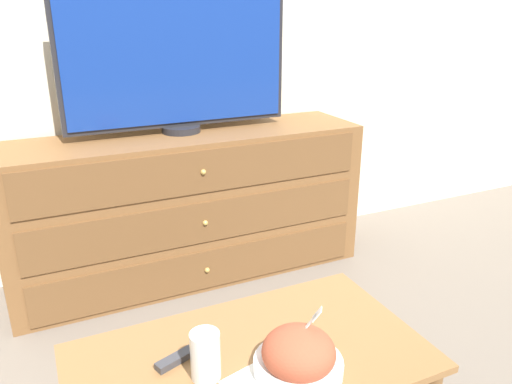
# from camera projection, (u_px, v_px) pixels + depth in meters

# --- Properties ---
(ground_plane) EXTENTS (12.00, 12.00, 0.00)m
(ground_plane) POSITION_uv_depth(u_px,v_px,m) (175.00, 252.00, 2.74)
(ground_plane) COLOR #70665B
(dresser) EXTENTS (1.67, 0.45, 0.72)m
(dresser) POSITION_uv_depth(u_px,v_px,m) (190.00, 206.00, 2.41)
(dresser) COLOR brown
(dresser) RESTS_ON ground_plane
(tv) EXTENTS (1.04, 0.18, 0.62)m
(tv) POSITION_uv_depth(u_px,v_px,m) (177.00, 62.00, 2.22)
(tv) COLOR #232328
(tv) RESTS_ON dresser
(coffee_table) EXTENTS (0.89, 0.50, 0.44)m
(coffee_table) POSITION_uv_depth(u_px,v_px,m) (250.00, 378.00, 1.27)
(coffee_table) COLOR olive
(coffee_table) RESTS_ON ground_plane
(takeout_bowl) EXTENTS (0.22, 0.22, 0.16)m
(takeout_bowl) POSITION_uv_depth(u_px,v_px,m) (299.00, 356.00, 1.18)
(takeout_bowl) COLOR silver
(takeout_bowl) RESTS_ON coffee_table
(drink_cup) EXTENTS (0.07, 0.07, 0.12)m
(drink_cup) POSITION_uv_depth(u_px,v_px,m) (205.00, 358.00, 1.16)
(drink_cup) COLOR #9E6638
(drink_cup) RESTS_ON coffee_table
(remote_control) EXTENTS (0.14, 0.07, 0.02)m
(remote_control) POSITION_uv_depth(u_px,v_px,m) (181.00, 356.00, 1.23)
(remote_control) COLOR #38383D
(remote_control) RESTS_ON coffee_table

